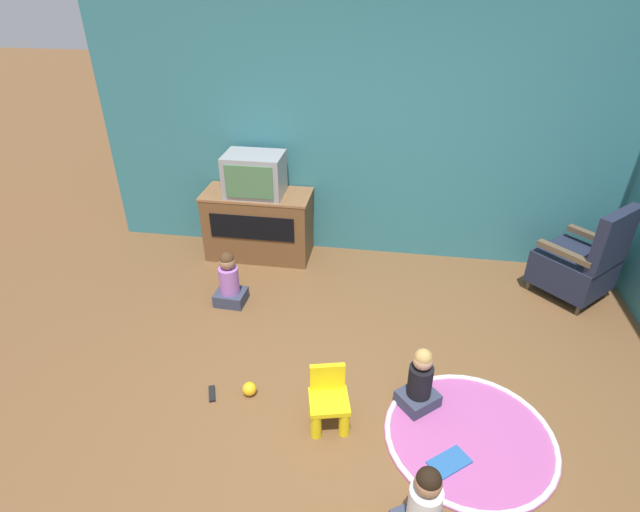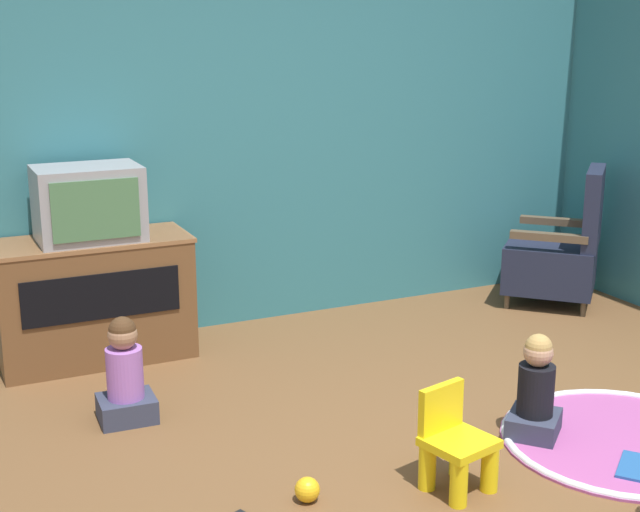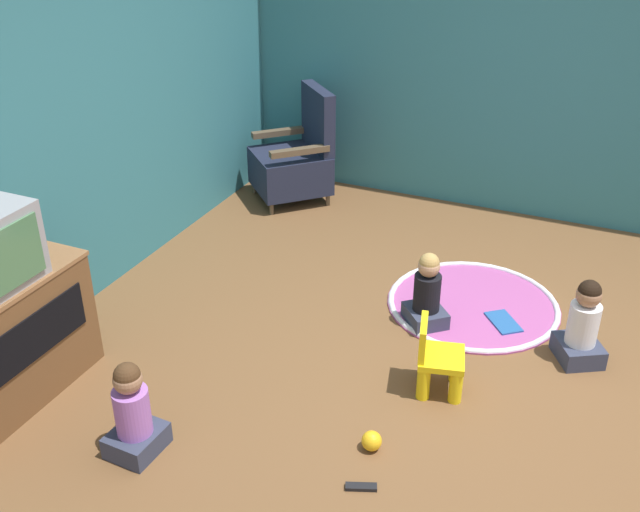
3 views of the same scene
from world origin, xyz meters
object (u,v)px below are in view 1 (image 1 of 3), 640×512
(child_watching_left, at_px, (424,508))
(toy_ball, at_px, (249,389))
(television, at_px, (254,175))
(black_armchair, at_px, (580,263))
(book, at_px, (449,463))
(tv_cabinet, at_px, (259,223))
(child_watching_center, at_px, (229,282))
(remote_control, at_px, (212,394))
(child_watching_right, at_px, (420,382))
(yellow_kid_chair, at_px, (329,402))

(child_watching_left, bearing_deg, toy_ball, 114.51)
(television, bearing_deg, black_armchair, -4.88)
(television, height_order, book, television)
(tv_cabinet, xyz_separation_m, child_watching_center, (-0.04, -0.90, -0.14))
(television, bearing_deg, tv_cabinet, 90.00)
(child_watching_left, distance_m, remote_control, 1.70)
(toy_ball, bearing_deg, child_watching_right, 4.16)
(tv_cabinet, xyz_separation_m, remote_control, (0.17, -2.02, -0.36))
(yellow_kid_chair, bearing_deg, toy_ball, 151.34)
(television, xyz_separation_m, remote_control, (0.17, -2.00, -0.91))
(yellow_kid_chair, height_order, toy_ball, yellow_kid_chair)
(tv_cabinet, distance_m, child_watching_left, 3.27)
(child_watching_left, xyz_separation_m, book, (0.19, 0.47, -0.22))
(tv_cabinet, distance_m, child_watching_center, 0.91)
(tv_cabinet, relative_size, child_watching_center, 2.06)
(toy_ball, bearing_deg, child_watching_left, -34.96)
(child_watching_center, distance_m, remote_control, 1.16)
(television, relative_size, child_watching_left, 1.07)
(yellow_kid_chair, height_order, child_watching_right, child_watching_right)
(television, distance_m, yellow_kid_chair, 2.47)
(tv_cabinet, height_order, child_watching_right, tv_cabinet)
(child_watching_left, distance_m, child_watching_center, 2.56)
(yellow_kid_chair, bearing_deg, child_watching_right, 8.04)
(tv_cabinet, relative_size, toy_ball, 10.54)
(book, bearing_deg, tv_cabinet, 89.26)
(child_watching_center, height_order, toy_ball, child_watching_center)
(remote_control, bearing_deg, yellow_kid_chair, -118.56)
(child_watching_center, xyz_separation_m, book, (1.88, -1.45, -0.22))
(child_watching_center, bearing_deg, child_watching_right, -27.74)
(child_watching_right, distance_m, book, 0.54)
(black_armchair, bearing_deg, child_watching_left, 15.26)
(tv_cabinet, distance_m, remote_control, 2.06)
(child_watching_center, xyz_separation_m, child_watching_right, (1.69, -0.99, -0.01))
(child_watching_center, height_order, remote_control, child_watching_center)
(television, distance_m, book, 3.10)
(toy_ball, height_order, book, toy_ball)
(tv_cabinet, relative_size, black_armchair, 1.15)
(tv_cabinet, bearing_deg, black_armchair, -5.28)
(child_watching_center, xyz_separation_m, toy_ball, (0.48, -1.07, -0.18))
(television, bearing_deg, child_watching_right, -48.56)
(yellow_kid_chair, relative_size, child_watching_left, 0.81)
(yellow_kid_chair, xyz_separation_m, remote_control, (-0.87, 0.11, -0.17))
(child_watching_center, bearing_deg, child_watching_left, -46.02)
(toy_ball, bearing_deg, book, -14.91)
(book, bearing_deg, television, 89.52)
(tv_cabinet, relative_size, book, 3.71)
(black_armchair, bearing_deg, child_watching_right, 2.72)
(remote_control, bearing_deg, child_watching_center, -10.95)
(television, relative_size, book, 1.93)
(child_watching_center, bearing_deg, yellow_kid_chair, -46.04)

